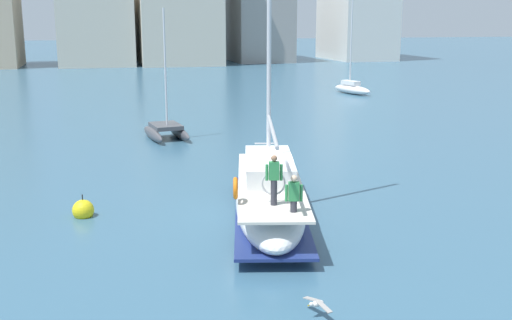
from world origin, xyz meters
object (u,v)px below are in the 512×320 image
(main_sailboat, at_px, (270,196))
(mooring_buoy, at_px, (83,210))
(moored_catamaran, at_px, (166,130))
(seagull, at_px, (317,303))
(moored_sloop_far, at_px, (352,88))

(main_sailboat, relative_size, mooring_buoy, 14.18)
(main_sailboat, xyz_separation_m, moored_catamaran, (-1.92, 16.50, -0.37))
(main_sailboat, bearing_deg, seagull, -96.48)
(moored_catamaran, height_order, seagull, moored_catamaran)
(mooring_buoy, bearing_deg, main_sailboat, -17.93)
(main_sailboat, xyz_separation_m, seagull, (-0.84, -7.40, -0.58))
(main_sailboat, bearing_deg, moored_catamaran, 96.65)
(seagull, distance_m, mooring_buoy, 11.05)
(moored_sloop_far, distance_m, moored_catamaran, 27.29)
(moored_sloop_far, bearing_deg, main_sailboat, -116.87)
(main_sailboat, distance_m, seagull, 7.47)
(moored_sloop_far, xyz_separation_m, seagull, (-18.72, -42.68, -0.25))
(moored_sloop_far, relative_size, moored_catamaran, 1.15)
(main_sailboat, relative_size, moored_sloop_far, 1.60)
(main_sailboat, height_order, mooring_buoy, main_sailboat)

